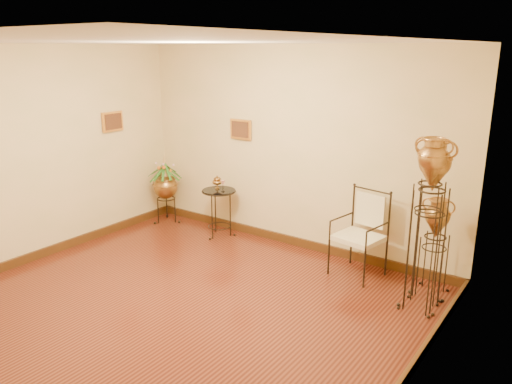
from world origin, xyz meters
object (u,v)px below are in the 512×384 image
Objects in this scene: armchair at (359,234)px; amphora_mid at (429,224)px; planter_urn at (165,184)px; side_table at (219,212)px; amphora_tall at (426,224)px.

amphora_mid is at bearing -8.02° from armchair.
planter_urn reaches higher than side_table.
armchair is at bearing 162.15° from amphora_mid.
side_table is at bearing 0.04° from planter_urn.
amphora_tall is 0.10m from amphora_mid.
amphora_mid is at bearing -6.42° from side_table.
armchair is at bearing -1.68° from side_table.
side_table is at bearing 173.58° from amphora_mid.
amphora_tall is at bearing -13.30° from armchair.
armchair is at bearing -1.12° from planter_urn.
amphora_tall is at bearing -8.11° from side_table.
planter_urn is 1.15m from side_table.
planter_urn is (-4.30, 0.36, -0.31)m from amphora_mid.
side_table is at bearing 171.89° from amphora_tall.
side_table is (-3.18, 0.36, -0.57)m from amphora_mid.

